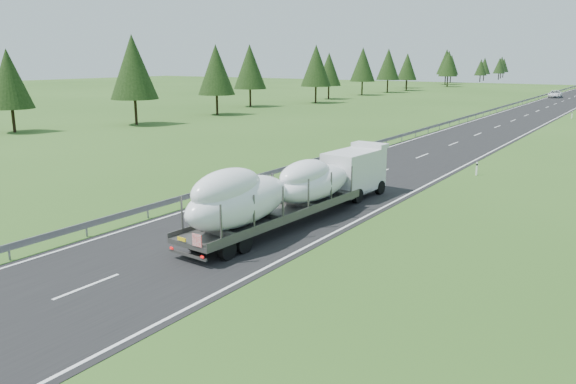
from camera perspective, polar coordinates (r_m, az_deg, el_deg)
The scene contains 6 objects.
ground at distance 23.34m, azimuth -19.73°, elevation -9.06°, with size 400.00×400.00×0.00m, color #2C501A.
road_surface at distance 114.24m, azimuth 24.92°, elevation 7.85°, with size 10.00×400.00×0.02m, color black.
guardrail at distance 115.09m, azimuth 22.32°, elevation 8.42°, with size 0.10×400.00×0.76m.
tree_line_left at distance 139.79m, azimuth 7.78°, elevation 12.50°, with size 14.16×299.60×11.78m.
boat_truck at distance 29.71m, azimuth 0.50°, elevation 0.53°, with size 3.15×17.53×3.78m.
distant_van at distance 142.64m, azimuth 25.50°, elevation 8.98°, with size 2.66×5.76×1.60m, color white.
Camera 1 is at (17.71, -12.54, 8.60)m, focal length 35.00 mm.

